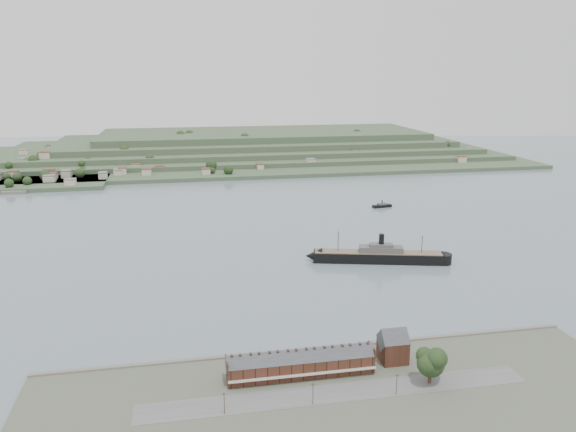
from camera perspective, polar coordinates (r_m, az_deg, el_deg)
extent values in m
plane|color=slate|center=(371.91, -2.68, -3.01)|extent=(1400.00, 1400.00, 0.00)
cube|color=#4C5142|center=(203.62, 5.49, -18.59)|extent=(220.00, 80.00, 2.00)
cube|color=slate|center=(235.86, 2.76, -13.49)|extent=(220.00, 2.00, 2.60)
cube|color=#595959|center=(207.89, 5.01, -17.47)|extent=(140.00, 12.00, 0.10)
cube|color=#412417|center=(215.62, 1.33, -15.08)|extent=(55.00, 8.00, 7.00)
cube|color=#383A3F|center=(213.91, 1.34, -14.27)|extent=(55.60, 8.15, 8.15)
cube|color=#B1AD9D|center=(211.81, 1.62, -15.83)|extent=(55.00, 1.60, 0.25)
cube|color=#412417|center=(209.96, -6.26, -14.64)|extent=(0.50, 8.40, 3.00)
cube|color=#412417|center=(220.31, 8.54, -13.24)|extent=(0.50, 8.40, 3.00)
cube|color=#30201A|center=(209.69, -4.73, -14.20)|extent=(0.90, 1.40, 3.20)
cube|color=#30201A|center=(210.25, -3.19, -14.09)|extent=(0.90, 1.40, 3.20)
cube|color=#30201A|center=(212.26, 0.60, -13.77)|extent=(0.90, 1.40, 3.20)
cube|color=#30201A|center=(213.30, 2.08, -13.63)|extent=(0.90, 1.40, 3.20)
cube|color=#30201A|center=(216.51, 5.73, -13.25)|extent=(0.90, 1.40, 3.20)
cube|color=#30201A|center=(218.02, 7.15, -13.08)|extent=(0.90, 1.40, 3.20)
cube|color=#412417|center=(228.48, 10.59, -13.25)|extent=(10.00, 10.00, 9.00)
cube|color=#383A3F|center=(226.43, 10.65, -12.24)|extent=(10.40, 10.18, 10.18)
cube|color=#3D5237|center=(721.25, -6.88, 5.66)|extent=(760.00, 260.00, 4.00)
cube|color=#3D5237|center=(746.87, -5.50, 6.35)|extent=(680.00, 220.00, 5.00)
cube|color=#3D5237|center=(762.45, -4.49, 6.96)|extent=(600.00, 200.00, 6.00)
cube|color=#3D5237|center=(778.22, -3.53, 7.61)|extent=(520.00, 180.00, 7.00)
cube|color=#3D5237|center=(794.18, -2.59, 8.31)|extent=(440.00, 160.00, 8.00)
cube|color=#3D5237|center=(629.03, -24.59, 3.14)|extent=(150.00, 90.00, 4.00)
cube|color=slate|center=(590.44, -25.96, 2.26)|extent=(22.00, 14.00, 2.80)
cube|color=black|center=(343.45, 9.11, -4.16)|extent=(77.53, 29.50, 6.02)
cone|color=black|center=(341.80, 2.63, -4.08)|extent=(12.59, 12.59, 10.32)
cylinder|color=black|center=(349.41, 15.46, -4.19)|extent=(10.32, 10.32, 6.02)
cube|color=brown|center=(342.43, 9.14, -3.64)|extent=(75.65, 28.23, 0.52)
cube|color=#4E4C48|center=(342.02, 9.44, -3.35)|extent=(26.93, 14.00, 3.44)
cube|color=#4E4C48|center=(341.32, 9.45, -2.97)|extent=(14.84, 9.30, 2.15)
cylinder|color=black|center=(340.36, 9.47, -2.45)|extent=(3.10, 3.10, 7.74)
cylinder|color=#3F2A1D|center=(339.13, 5.12, -2.67)|extent=(0.43, 0.43, 13.77)
cylinder|color=#3F2A1D|center=(344.47, 13.45, -2.90)|extent=(0.43, 0.43, 12.04)
cube|color=black|center=(481.11, 9.52, 1.00)|extent=(17.06, 6.84, 2.21)
cube|color=#4E4C48|center=(480.73, 9.53, 1.20)|extent=(7.90, 4.68, 1.66)
cylinder|color=black|center=(480.32, 9.54, 1.41)|extent=(0.92, 0.92, 3.23)
cylinder|color=#3F2A1D|center=(217.72, 14.21, -15.47)|extent=(1.34, 1.34, 5.58)
sphere|color=black|center=(215.29, 14.30, -14.31)|extent=(10.04, 10.04, 10.04)
sphere|color=black|center=(216.76, 14.88, -13.81)|extent=(7.81, 7.81, 7.81)
sphere|color=black|center=(212.83, 13.94, -14.47)|extent=(7.14, 7.14, 7.14)
sphere|color=black|center=(212.27, 14.77, -13.93)|extent=(6.69, 6.69, 6.69)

